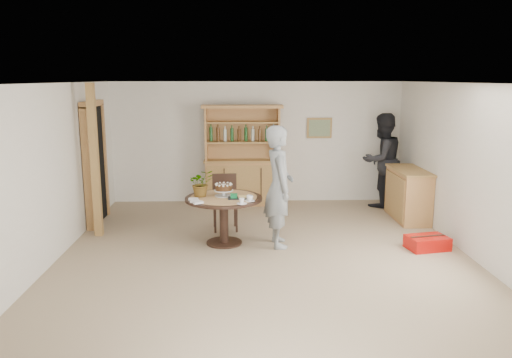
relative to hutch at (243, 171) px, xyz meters
The scene contains 17 objects.
ground 3.33m from the hutch, 84.71° to the right, with size 7.00×7.00×0.00m, color #9E866C.
room_shell 3.41m from the hutch, 84.65° to the right, with size 6.04×7.04×2.52m.
doorway 2.94m from the hutch, 154.78° to the right, with size 0.13×1.10×2.18m.
pine_post 3.20m from the hutch, 139.62° to the right, with size 0.12×0.12×2.50m, color #B1804A.
hutch is the anchor object (origin of this frame).
sideboard 3.29m from the hutch, 22.21° to the right, with size 0.54×1.26×0.94m.
dining_table 2.55m from the hutch, 97.01° to the right, with size 1.20×1.20×0.76m.
dining_chair 1.73m from the hutch, 100.58° to the right, with size 0.45×0.45×0.95m.
birthday_cake 2.50m from the hutch, 97.15° to the right, with size 0.30×0.30×0.20m.
flower_vase 2.58m from the hutch, 104.93° to the right, with size 0.38×0.33×0.42m, color #3F7233.
gift_tray 2.65m from the hutch, 92.08° to the right, with size 0.30×0.20×0.08m.
coffee_cup_a 2.81m from the hutch, 88.17° to the right, with size 0.15×0.15×0.09m.
coffee_cup_b 2.98m from the hutch, 90.59° to the right, with size 0.15×0.15×0.08m.
napkins 2.93m from the hutch, 104.24° to the right, with size 0.24×0.33×0.03m.
teen_boy 2.69m from the hutch, 78.39° to the right, with size 0.68×0.45×1.87m, color gray.
adult_person 2.82m from the hutch, ahead, with size 0.92×0.72×1.89m, color black.
red_suitcase 4.07m from the hutch, 45.92° to the right, with size 0.67×0.51×0.21m.
Camera 1 is at (-0.36, -6.82, 2.57)m, focal length 35.00 mm.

